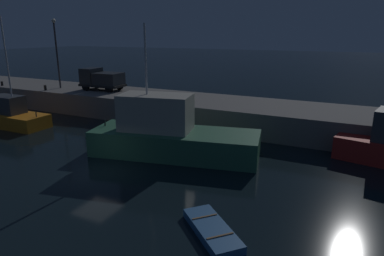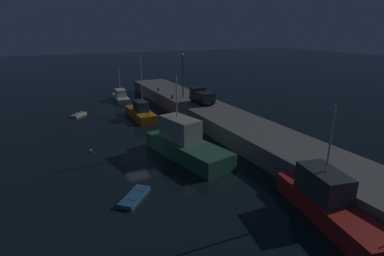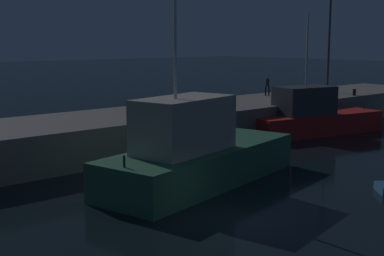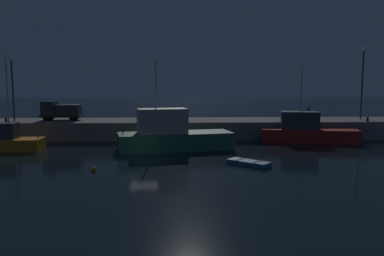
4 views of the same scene
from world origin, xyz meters
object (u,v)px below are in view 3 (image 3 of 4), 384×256
(fishing_boat_blue, at_px, (312,117))
(fishing_boat_white, at_px, (196,154))
(dockworker, at_px, (267,85))
(lamp_post_east, at_px, (329,33))
(bollard_west, at_px, (354,92))

(fishing_boat_blue, bearing_deg, fishing_boat_white, -163.28)
(fishing_boat_blue, height_order, dockworker, fishing_boat_blue)
(dockworker, bearing_deg, fishing_boat_blue, -110.40)
(fishing_boat_white, distance_m, lamp_post_east, 27.26)
(dockworker, xyz_separation_m, bollard_west, (5.74, -4.91, -0.68))
(fishing_boat_blue, xyz_separation_m, fishing_boat_white, (-15.95, -4.79, 0.21))
(fishing_boat_blue, bearing_deg, lamp_post_east, 28.69)
(fishing_boat_white, bearing_deg, lamp_post_east, 21.22)
(fishing_boat_white, height_order, lamp_post_east, lamp_post_east)
(dockworker, bearing_deg, bollard_west, -40.52)
(lamp_post_east, xyz_separation_m, dockworker, (-6.40, 1.68, -4.37))
(bollard_west, bearing_deg, fishing_boat_white, -165.14)
(bollard_west, bearing_deg, lamp_post_east, 78.38)
(fishing_boat_white, height_order, dockworker, fishing_boat_white)
(fishing_boat_white, xyz_separation_m, lamp_post_east, (24.78, 9.62, 6.06))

